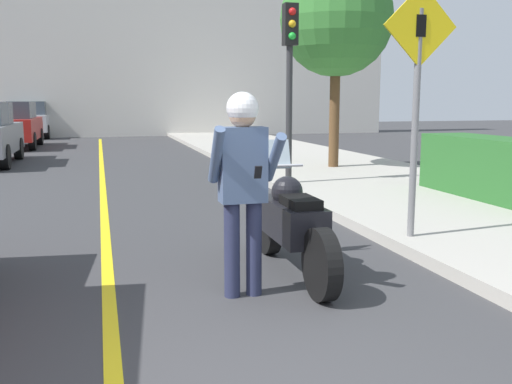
# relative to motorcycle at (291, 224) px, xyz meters

# --- Properties ---
(sidewalk_curb) EXTENTS (4.40, 44.00, 0.14)m
(sidewalk_curb) POSITION_rel_motorcycle_xyz_m (3.61, 1.47, -0.44)
(sidewalk_curb) COLOR #ADA89E
(sidewalk_curb) RESTS_ON ground
(road_center_line) EXTENTS (0.12, 36.00, 0.01)m
(road_center_line) POSITION_rel_motorcycle_xyz_m (-1.79, 3.47, -0.51)
(road_center_line) COLOR yellow
(road_center_line) RESTS_ON ground
(building_backdrop) EXTENTS (28.00, 1.20, 9.69)m
(building_backdrop) POSITION_rel_motorcycle_xyz_m (-1.19, 23.47, 4.34)
(building_backdrop) COLOR beige
(building_backdrop) RESTS_ON ground
(motorcycle) EXTENTS (0.62, 2.25, 1.31)m
(motorcycle) POSITION_rel_motorcycle_xyz_m (0.00, 0.00, 0.00)
(motorcycle) COLOR black
(motorcycle) RESTS_ON ground
(person_biker) EXTENTS (0.59, 0.49, 1.80)m
(person_biker) POSITION_rel_motorcycle_xyz_m (-0.63, -0.52, 0.60)
(person_biker) COLOR #282D4C
(person_biker) RESTS_ON ground
(crossing_sign) EXTENTS (0.91, 0.08, 2.86)m
(crossing_sign) POSITION_rel_motorcycle_xyz_m (1.69, 0.58, 1.35)
(crossing_sign) COLOR slate
(crossing_sign) RESTS_ON sidewalk_curb
(traffic_light) EXTENTS (0.26, 0.30, 3.36)m
(traffic_light) POSITION_rel_motorcycle_xyz_m (1.71, 5.15, 1.98)
(traffic_light) COLOR #2D2D30
(traffic_light) RESTS_ON sidewalk_curb
(street_tree) EXTENTS (2.64, 2.64, 4.77)m
(street_tree) POSITION_rel_motorcycle_xyz_m (3.63, 7.49, 3.07)
(street_tree) COLOR brown
(street_tree) RESTS_ON sidewalk_curb
(parked_car_red) EXTENTS (1.88, 4.20, 1.68)m
(parked_car_red) POSITION_rel_motorcycle_xyz_m (-4.90, 17.17, 0.35)
(parked_car_red) COLOR black
(parked_car_red) RESTS_ON ground
(parked_car_silver) EXTENTS (1.88, 4.20, 1.68)m
(parked_car_silver) POSITION_rel_motorcycle_xyz_m (-4.92, 23.36, 0.35)
(parked_car_silver) COLOR black
(parked_car_silver) RESTS_ON ground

